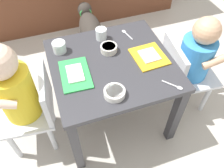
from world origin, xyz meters
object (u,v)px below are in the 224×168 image
Objects in this scene: water_cup_right at (101,35)px; dining_table at (112,74)px; seated_child_left at (18,91)px; seated_child_right at (194,57)px; veggie_bowl_far at (114,93)px; dog at (90,29)px; veggie_bowl_near at (109,48)px; food_tray_right at (149,56)px; water_cup_left at (59,48)px; spoon_by_left_tray at (126,34)px; food_tray_left at (75,74)px; spoon_by_right_tray at (174,86)px.

dining_table is at bearing -91.81° from water_cup_right.
dining_table is 0.46m from seated_child_left.
seated_child_right is 6.78× the size of veggie_bowl_far.
water_cup_right is (0.01, 0.20, 0.11)m from dining_table.
dog is at bearing 85.76° from dining_table.
veggie_bowl_near is at bearing -93.64° from dog.
dog is at bearing 82.98° from veggie_bowl_far.
water_cup_right is at bearing 22.86° from seated_child_left.
water_cup_right is (-0.45, 0.23, 0.09)m from seated_child_right.
veggie_bowl_near is (0.01, 0.09, 0.10)m from dining_table.
dog is 5.51× the size of veggie_bowl_near.
veggie_bowl_near is (0.07, 0.28, 0.00)m from veggie_bowl_far.
dog is (0.51, 0.64, -0.21)m from seated_child_left.
food_tray_right reaches higher than dining_table.
seated_child_right is at bearing -58.61° from dog.
spoon_by_left_tray is at bearing 3.23° from water_cup_left.
dog is at bearing 86.36° from veggie_bowl_near.
dining_table is 0.25m from spoon_by_left_tray.
food_tray_left is at bearing -148.11° from spoon_by_left_tray.
seated_child_left is at bearing -128.45° from dog.
water_cup_left is at bearing 163.44° from seated_child_right.
spoon_by_left_tray is at bearing -3.20° from water_cup_right.
seated_child_right is 0.72m from water_cup_left.
dining_table is 0.30m from water_cup_left.
veggie_bowl_near reaches higher than spoon_by_left_tray.
water_cup_right reaches higher than spoon_by_right_tray.
food_tray_right is at bearing -77.91° from dog.
veggie_bowl_far reaches higher than spoon_by_left_tray.
veggie_bowl_near is at bearing 81.96° from dining_table.
food_tray_right is (-0.27, 0.01, 0.07)m from seated_child_right.
water_cup_left is at bearing 100.84° from food_tray_left.
seated_child_left reaches higher than seated_child_right.
water_cup_left is 1.09× the size of water_cup_right.
spoon_by_left_tray is at bearing -77.41° from dog.
spoon_by_right_tray is (0.17, -0.87, 0.25)m from dog.
dining_table is 8.85× the size of water_cup_left.
food_tray_left is (0.27, -0.02, 0.04)m from seated_child_left.
veggie_bowl_near reaches higher than spoon_by_right_tray.
seated_child_right reaches higher than food_tray_left.
seated_child_left reaches higher than spoon_by_left_tray.
veggie_bowl_far reaches higher than food_tray_right.
veggie_bowl_near is at bearing 164.58° from seated_child_right.
water_cup_right is at bearing 116.03° from spoon_by_right_tray.
dining_table is at bearing 175.35° from seated_child_right.
water_cup_left is 0.23m from water_cup_right.
food_tray_left is at bearing -109.67° from dog.
seated_child_left reaches higher than water_cup_right.
seated_child_left reaches higher than food_tray_right.
seated_child_right reaches higher than dining_table.
veggie_bowl_far is (-0.52, -0.16, 0.08)m from seated_child_right.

